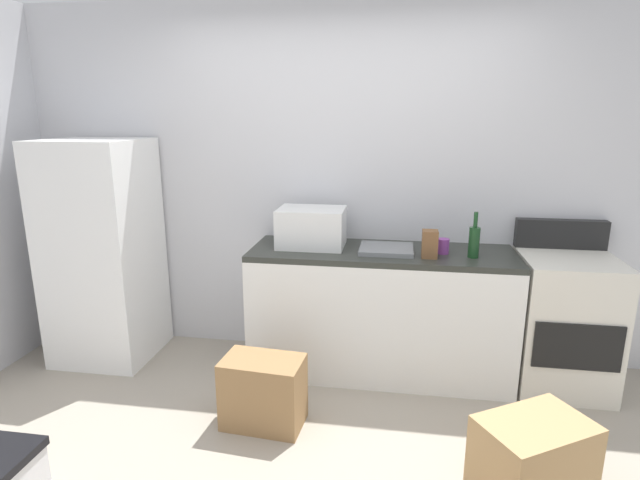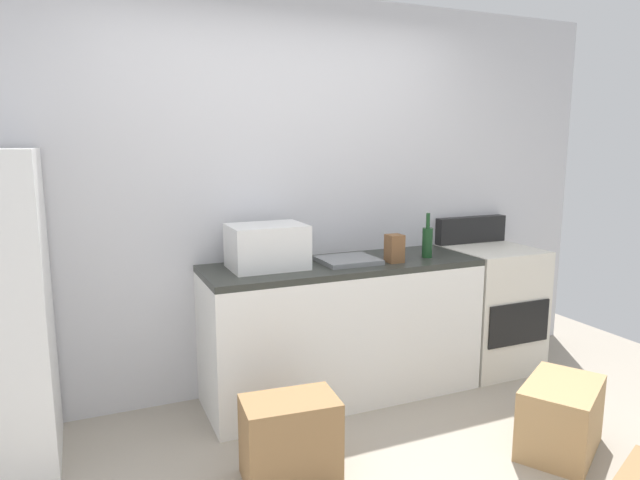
# 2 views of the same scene
# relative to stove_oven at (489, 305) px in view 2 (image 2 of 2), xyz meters

# --- Properties ---
(wall_back) EXTENTS (5.00, 0.10, 2.60)m
(wall_back) POSITION_rel_stove_oven_xyz_m (-1.52, 0.34, 0.83)
(wall_back) COLOR silver
(wall_back) RESTS_ON ground_plane
(kitchen_counter) EXTENTS (1.80, 0.60, 0.90)m
(kitchen_counter) POSITION_rel_stove_oven_xyz_m (-1.22, -0.01, -0.02)
(kitchen_counter) COLOR white
(kitchen_counter) RESTS_ON ground_plane
(stove_oven) EXTENTS (0.60, 0.61, 1.10)m
(stove_oven) POSITION_rel_stove_oven_xyz_m (0.00, 0.00, 0.00)
(stove_oven) COLOR silver
(stove_oven) RESTS_ON ground_plane
(microwave) EXTENTS (0.46, 0.34, 0.27)m
(microwave) POSITION_rel_stove_oven_xyz_m (-1.71, 0.03, 0.57)
(microwave) COLOR white
(microwave) RESTS_ON kitchen_counter
(sink_basin) EXTENTS (0.36, 0.32, 0.03)m
(sink_basin) POSITION_rel_stove_oven_xyz_m (-1.19, -0.03, 0.45)
(sink_basin) COLOR slate
(sink_basin) RESTS_ON kitchen_counter
(wine_bottle) EXTENTS (0.07, 0.07, 0.30)m
(wine_bottle) POSITION_rel_stove_oven_xyz_m (-0.63, -0.08, 0.54)
(wine_bottle) COLOR #193F1E
(wine_bottle) RESTS_ON kitchen_counter
(coffee_mug) EXTENTS (0.08, 0.08, 0.10)m
(coffee_mug) POSITION_rel_stove_oven_xyz_m (-0.81, -0.02, 0.48)
(coffee_mug) COLOR purple
(coffee_mug) RESTS_ON kitchen_counter
(knife_block) EXTENTS (0.10, 0.10, 0.18)m
(knife_block) POSITION_rel_stove_oven_xyz_m (-0.91, -0.13, 0.52)
(knife_block) COLOR brown
(knife_block) RESTS_ON kitchen_counter
(cardboard_box_large) EXTENTS (0.63, 0.57, 0.39)m
(cardboard_box_large) POSITION_rel_stove_oven_xyz_m (-0.43, -1.11, -0.27)
(cardboard_box_large) COLOR tan
(cardboard_box_large) RESTS_ON ground_plane
(cardboard_box_small) EXTENTS (0.49, 0.33, 0.42)m
(cardboard_box_small) POSITION_rel_stove_oven_xyz_m (-1.87, -0.77, -0.26)
(cardboard_box_small) COLOR olive
(cardboard_box_small) RESTS_ON ground_plane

